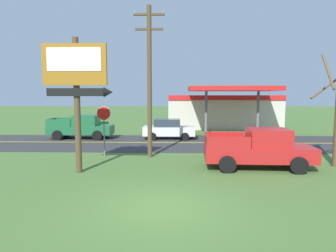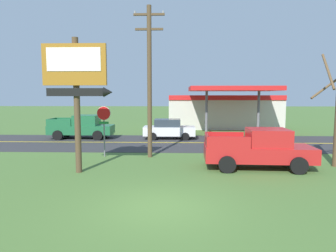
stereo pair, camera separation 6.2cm
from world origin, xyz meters
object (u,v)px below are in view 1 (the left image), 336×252
at_px(gas_station, 223,110).
at_px(pickup_red_parked_on_lawn, 259,149).
at_px(stop_sign, 104,122).
at_px(motel_sign, 77,80).
at_px(utility_pole, 149,78).
at_px(pickup_green_on_road, 82,127).
at_px(car_white_near_lane, 169,129).

bearing_deg(gas_station, pickup_red_parked_on_lawn, -93.28).
bearing_deg(stop_sign, gas_station, 60.05).
distance_m(motel_sign, utility_pole, 4.71).
bearing_deg(pickup_green_on_road, motel_sign, -72.68).
xyz_separation_m(motel_sign, pickup_green_on_road, (-3.40, 10.89, -3.28)).
height_order(gas_station, pickup_red_parked_on_lawn, gas_station).
relative_size(motel_sign, pickup_red_parked_on_lawn, 1.17).
relative_size(stop_sign, pickup_green_on_road, 0.57).
relative_size(utility_pole, pickup_green_on_road, 1.65).
bearing_deg(motel_sign, pickup_green_on_road, 107.32).
bearing_deg(pickup_green_on_road, pickup_red_parked_on_lawn, -39.20).
relative_size(utility_pole, car_white_near_lane, 2.04).
height_order(motel_sign, pickup_green_on_road, motel_sign).
xyz_separation_m(stop_sign, gas_station, (9.37, 16.26, -0.08)).
height_order(stop_sign, car_white_near_lane, stop_sign).
distance_m(pickup_red_parked_on_lawn, pickup_green_on_road, 15.41).
height_order(pickup_green_on_road, car_white_near_lane, pickup_green_on_road).
distance_m(motel_sign, stop_sign, 4.32).
xyz_separation_m(stop_sign, pickup_green_on_road, (-3.65, 7.20, -1.06)).
height_order(pickup_red_parked_on_lawn, pickup_green_on_road, same).
relative_size(stop_sign, car_white_near_lane, 0.70).
bearing_deg(pickup_green_on_road, car_white_near_lane, 0.00).
bearing_deg(gas_station, car_white_near_lane, -122.64).
xyz_separation_m(motel_sign, car_white_near_lane, (3.82, 10.89, -3.41)).
relative_size(pickup_red_parked_on_lawn, pickup_green_on_road, 1.01).
relative_size(pickup_red_parked_on_lawn, car_white_near_lane, 1.26).
xyz_separation_m(gas_station, pickup_red_parked_on_lawn, (-1.08, -18.80, -0.98)).
xyz_separation_m(pickup_green_on_road, car_white_near_lane, (7.21, 0.00, -0.13)).
height_order(motel_sign, utility_pole, utility_pole).
relative_size(gas_station, pickup_red_parked_on_lawn, 2.28).
distance_m(stop_sign, pickup_green_on_road, 8.14).
bearing_deg(car_white_near_lane, stop_sign, -116.35).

